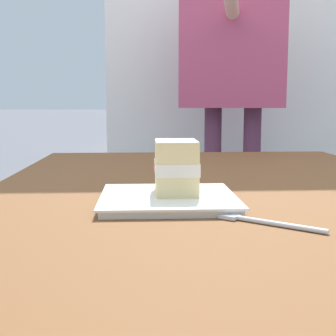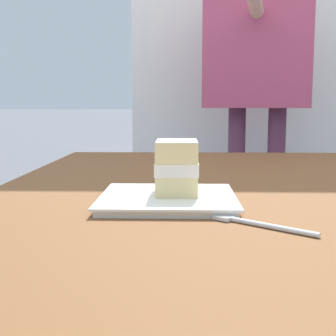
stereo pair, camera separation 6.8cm
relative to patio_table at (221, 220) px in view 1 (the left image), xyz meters
name	(u,v)px [view 1 (the left image)]	position (x,y,z in m)	size (l,w,h in m)	color
patio_table	(221,220)	(0.00, 0.00, 0.00)	(1.46, 1.02, 0.69)	brown
dessert_plate	(168,199)	(-0.19, 0.13, 0.09)	(0.24, 0.24, 0.02)	white
cake_slice	(176,167)	(-0.18, 0.11, 0.15)	(0.10, 0.08, 0.10)	#EAD18C
dessert_fork	(263,222)	(-0.35, -0.01, 0.08)	(0.12, 0.14, 0.01)	silver
diner_person	(234,45)	(1.08, -0.23, 0.52)	(0.64, 0.50, 1.68)	#5D3049
patio_building	(240,51)	(4.28, -0.91, 0.85)	(5.64, 2.56, 2.92)	silver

